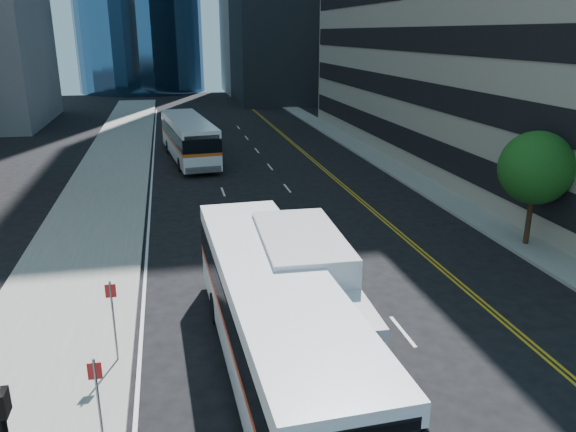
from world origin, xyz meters
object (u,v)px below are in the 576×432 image
object	(u,v)px
street_tree	(536,168)
bus_front	(274,317)
box_truck	(307,294)
bus_rear	(189,138)

from	to	relation	value
street_tree	bus_front	world-z (taller)	street_tree
street_tree	bus_front	xyz separation A→B (m)	(-13.00, -7.39, -1.88)
street_tree	box_truck	size ratio (longest dim) A/B	0.71
bus_rear	box_truck	distance (m)	27.97
bus_rear	box_truck	xyz separation A→B (m)	(2.28, -27.88, 0.09)
street_tree	bus_front	bearing A→B (deg)	-150.39
box_truck	street_tree	bearing A→B (deg)	29.80
bus_rear	street_tree	bearing A→B (deg)	-63.26
street_tree	bus_rear	bearing A→B (deg)	123.02
street_tree	bus_front	size ratio (longest dim) A/B	0.40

